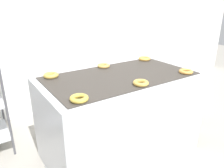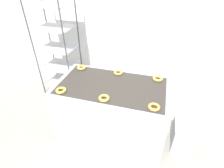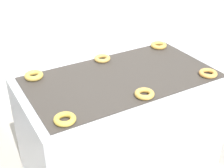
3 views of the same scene
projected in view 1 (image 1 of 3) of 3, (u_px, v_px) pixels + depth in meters
wall_back at (62, 14)px, 3.07m from camera, size 8.00×0.05×2.80m
fryer_machine at (120, 115)px, 2.29m from camera, size 1.55×0.88×0.89m
glaze_bin at (184, 109)px, 2.93m from camera, size 0.30×0.37×0.42m
donut_near_left at (79, 98)px, 1.57m from camera, size 0.14×0.14×0.04m
donut_near_center at (141, 83)px, 1.88m from camera, size 0.14×0.14×0.04m
donut_near_right at (186, 71)px, 2.19m from camera, size 0.14×0.14×0.03m
donut_far_left at (51, 75)px, 2.06m from camera, size 0.14×0.14×0.04m
donut_far_center at (104, 66)px, 2.39m from camera, size 0.14×0.14×0.03m
donut_far_right at (144, 59)px, 2.68m from camera, size 0.15×0.15×0.04m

